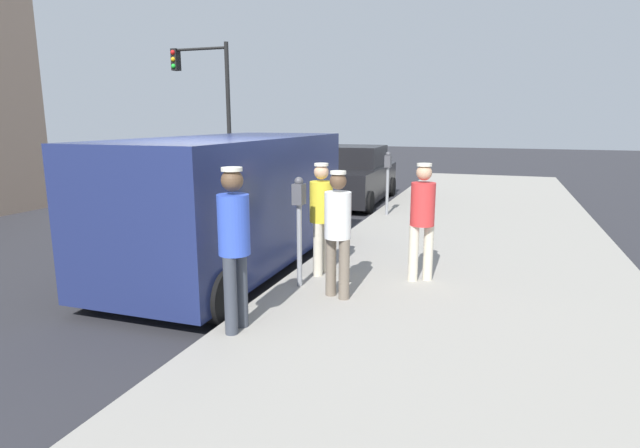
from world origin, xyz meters
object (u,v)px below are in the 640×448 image
at_px(parking_meter_near, 299,213).
at_px(pedestrian_in_red, 422,215).
at_px(parked_van, 231,200).
at_px(parked_sedan_ahead, 353,177).
at_px(pedestrian_in_blue, 234,238).
at_px(pedestrian_in_yellow, 321,212).
at_px(traffic_light_corner, 208,90).
at_px(parking_meter_far, 388,172).
at_px(pedestrian_in_white, 338,227).

bearing_deg(parking_meter_near, pedestrian_in_red, 28.06).
distance_m(parked_van, parked_sedan_ahead, 7.32).
height_order(pedestrian_in_blue, parked_van, parked_van).
xyz_separation_m(parking_meter_near, pedestrian_in_red, (1.54, 0.82, -0.07)).
height_order(pedestrian_in_red, parked_sedan_ahead, pedestrian_in_red).
xyz_separation_m(pedestrian_in_yellow, traffic_light_corner, (-8.17, 10.34, 2.42)).
xyz_separation_m(parking_meter_far, pedestrian_in_white, (0.63, -5.95, -0.09)).
distance_m(parking_meter_near, pedestrian_in_blue, 1.63).
bearing_deg(pedestrian_in_blue, parking_meter_far, 89.29).
height_order(pedestrian_in_blue, pedestrian_in_white, pedestrian_in_blue).
bearing_deg(parked_sedan_ahead, parking_meter_near, -79.15).
height_order(pedestrian_in_yellow, parked_van, parked_van).
distance_m(pedestrian_in_blue, parked_van, 2.82).
xyz_separation_m(pedestrian_in_red, traffic_light_corner, (-9.62, 10.17, 2.40)).
height_order(pedestrian_in_white, traffic_light_corner, traffic_light_corner).
bearing_deg(pedestrian_in_red, parked_sedan_ahead, 112.94).
relative_size(parking_meter_near, parked_van, 0.29).
xyz_separation_m(parking_meter_far, pedestrian_in_blue, (-0.09, -7.33, 0.00)).
bearing_deg(traffic_light_corner, pedestrian_in_white, -52.21).
relative_size(parked_van, traffic_light_corner, 1.00).
distance_m(parking_meter_far, traffic_light_corner, 9.93).
xyz_separation_m(parking_meter_near, traffic_light_corner, (-8.08, 10.99, 2.34)).
xyz_separation_m(pedestrian_in_blue, pedestrian_in_red, (1.63, 2.45, -0.07)).
relative_size(parked_van, parked_sedan_ahead, 1.17).
height_order(pedestrian_in_yellow, pedestrian_in_red, pedestrian_in_red).
relative_size(pedestrian_in_yellow, parked_sedan_ahead, 0.37).
distance_m(pedestrian_in_white, pedestrian_in_red, 1.40).
distance_m(parking_meter_far, pedestrian_in_yellow, 5.06).
bearing_deg(pedestrian_in_yellow, parking_meter_near, -97.93).
bearing_deg(pedestrian_in_blue, pedestrian_in_yellow, 85.44).
bearing_deg(pedestrian_in_yellow, parked_sedan_ahead, 102.42).
distance_m(pedestrian_in_blue, parked_sedan_ahead, 9.88).
relative_size(pedestrian_in_yellow, pedestrian_in_red, 0.98).
relative_size(pedestrian_in_white, parked_van, 0.32).
bearing_deg(traffic_light_corner, pedestrian_in_yellow, -51.66).
distance_m(pedestrian_in_blue, pedestrian_in_white, 1.56).
bearing_deg(parked_van, pedestrian_in_yellow, -6.07).
bearing_deg(pedestrian_in_red, pedestrian_in_blue, -123.63).
xyz_separation_m(pedestrian_in_blue, parked_van, (-1.41, 2.45, -0.03)).
height_order(pedestrian_in_yellow, pedestrian_in_white, pedestrian_in_yellow).
distance_m(pedestrian_in_white, traffic_light_corner, 14.42).
bearing_deg(parking_meter_far, traffic_light_corner, 146.84).
distance_m(pedestrian_in_white, parked_sedan_ahead, 8.67).
xyz_separation_m(pedestrian_in_blue, pedestrian_in_white, (0.72, 1.38, -0.10)).
xyz_separation_m(pedestrian_in_white, parked_sedan_ahead, (-2.19, 8.38, -0.34)).
height_order(parking_meter_near, traffic_light_corner, traffic_light_corner).
height_order(parking_meter_near, pedestrian_in_blue, pedestrian_in_blue).
distance_m(pedestrian_in_yellow, pedestrian_in_red, 1.46).
bearing_deg(traffic_light_corner, parking_meter_near, -53.65).
xyz_separation_m(parking_meter_near, pedestrian_in_yellow, (0.09, 0.65, -0.09)).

